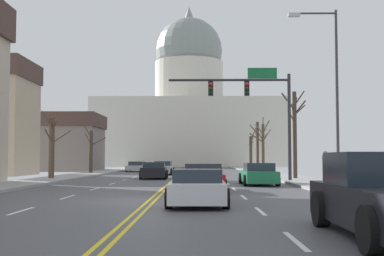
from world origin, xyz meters
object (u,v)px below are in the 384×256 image
object	(u,v)px
sedan_near_01	(202,178)
sedan_oncoming_02	(136,167)
sedan_oncoming_00	(154,171)
pedestrian_00	(326,166)
sedan_oncoming_01	(163,168)
sedan_near_00	(258,174)
sedan_near_02	(198,188)
signal_gantry	(256,100)
street_lamp_right	(331,83)

from	to	relation	value
sedan_near_01	sedan_oncoming_02	xyz separation A→B (m)	(-7.26, 33.91, -0.06)
sedan_oncoming_00	sedan_oncoming_02	distance (m)	20.07
pedestrian_00	sedan_oncoming_01	bearing A→B (deg)	114.97
sedan_near_00	sedan_near_01	bearing A→B (deg)	-120.73
sedan_near_01	sedan_near_02	size ratio (longest dim) A/B	1.07
sedan_oncoming_01	sedan_oncoming_02	world-z (taller)	sedan_oncoming_01
sedan_near_01	sedan_oncoming_01	distance (m)	23.52
signal_gantry	sedan_oncoming_02	size ratio (longest dim) A/B	1.69
sedan_near_02	pedestrian_00	size ratio (longest dim) A/B	2.49
sedan_oncoming_00	sedan_near_00	bearing A→B (deg)	-51.74
sedan_oncoming_01	sedan_oncoming_02	size ratio (longest dim) A/B	0.91
sedan_oncoming_00	sedan_oncoming_02	bearing A→B (deg)	100.85
signal_gantry	sedan_oncoming_01	world-z (taller)	signal_gantry
signal_gantry	sedan_oncoming_00	world-z (taller)	signal_gantry
sedan_near_01	pedestrian_00	xyz separation A→B (m)	(6.35, 2.20, 0.52)
pedestrian_00	sedan_near_02	bearing A→B (deg)	-126.16
sedan_near_00	pedestrian_00	distance (m)	4.57
signal_gantry	sedan_oncoming_02	xyz separation A→B (m)	(-10.82, 25.25, -4.75)
sedan_near_00	sedan_oncoming_01	xyz separation A→B (m)	(-6.78, 17.68, -0.01)
sedan_near_00	sedan_near_01	size ratio (longest dim) A/B	0.96
sedan_oncoming_01	pedestrian_00	bearing A→B (deg)	-65.03
signal_gantry	pedestrian_00	distance (m)	8.18
sedan_oncoming_02	sedan_oncoming_01	bearing A→B (deg)	-70.37
sedan_oncoming_01	pedestrian_00	distance (m)	23.24
street_lamp_right	pedestrian_00	xyz separation A→B (m)	(0.32, 2.38, -3.95)
signal_gantry	sedan_near_02	size ratio (longest dim) A/B	1.78
street_lamp_right	pedestrian_00	size ratio (longest dim) A/B	4.72
pedestrian_00	street_lamp_right	bearing A→B (deg)	-97.62
sedan_oncoming_00	sedan_near_02	bearing A→B (deg)	-81.14
street_lamp_right	sedan_near_00	size ratio (longest dim) A/B	1.86
street_lamp_right	sedan_near_01	size ratio (longest dim) A/B	1.77
signal_gantry	sedan_near_00	world-z (taller)	signal_gantry
pedestrian_00	sedan_oncoming_02	bearing A→B (deg)	113.22
street_lamp_right	sedan_oncoming_02	bearing A→B (deg)	111.29
sedan_oncoming_00	signal_gantry	bearing A→B (deg)	-38.18
sedan_near_01	sedan_oncoming_01	xyz separation A→B (m)	(-3.46, 23.27, -0.02)
street_lamp_right	sedan_oncoming_00	bearing A→B (deg)	123.47
signal_gantry	sedan_oncoming_02	world-z (taller)	signal_gantry
signal_gantry	sedan_near_01	world-z (taller)	signal_gantry
street_lamp_right	sedan_near_02	world-z (taller)	street_lamp_right
sedan_oncoming_02	signal_gantry	bearing A→B (deg)	-66.80
street_lamp_right	sedan_oncoming_00	world-z (taller)	street_lamp_right
sedan_oncoming_01	pedestrian_00	xyz separation A→B (m)	(9.81, -21.06, 0.54)
sedan_near_00	pedestrian_00	bearing A→B (deg)	-48.13
signal_gantry	street_lamp_right	world-z (taller)	street_lamp_right
sedan_near_00	sedan_near_01	xyz separation A→B (m)	(-3.32, -5.58, 0.01)
signal_gantry	sedan_near_01	bearing A→B (deg)	-112.37
sedan_near_00	signal_gantry	bearing A→B (deg)	85.42
sedan_near_00	sedan_oncoming_01	size ratio (longest dim) A/B	1.06
signal_gantry	street_lamp_right	size ratio (longest dim) A/B	0.94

